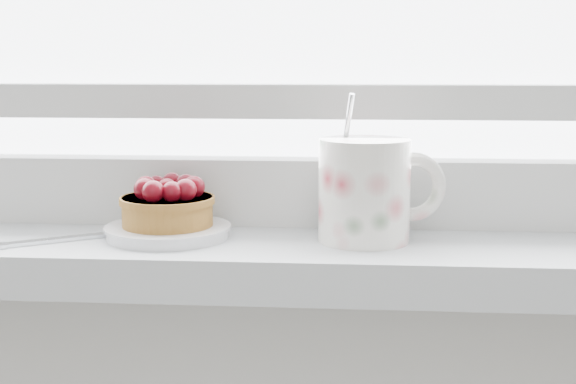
# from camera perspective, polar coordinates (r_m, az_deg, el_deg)

# --- Properties ---
(saucer) EXTENTS (0.12, 0.12, 0.01)m
(saucer) POSITION_cam_1_polar(r_m,az_deg,el_deg) (0.80, -8.53, -2.79)
(saucer) COLOR silver
(saucer) RESTS_ON windowsill
(raspberry_tart) EXTENTS (0.09, 0.09, 0.05)m
(raspberry_tart) POSITION_cam_1_polar(r_m,az_deg,el_deg) (0.79, -8.56, -0.83)
(raspberry_tart) COLOR brown
(raspberry_tart) RESTS_ON saucer
(floral_mug) EXTENTS (0.13, 0.11, 0.14)m
(floral_mug) POSITION_cam_1_polar(r_m,az_deg,el_deg) (0.77, 5.69, 0.28)
(floral_mug) COLOR white
(floral_mug) RESTS_ON windowsill
(fork) EXTENTS (0.19, 0.14, 0.00)m
(fork) POSITION_cam_1_polar(r_m,az_deg,el_deg) (0.81, -13.55, -3.03)
(fork) COLOR silver
(fork) RESTS_ON windowsill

